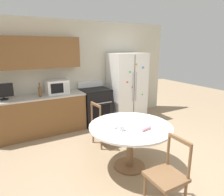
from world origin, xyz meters
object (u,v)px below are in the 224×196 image
(refrigerator, at_px, (127,86))
(oven_range, at_px, (95,106))
(microwave, at_px, (57,87))
(dining_chair_near, at_px, (168,175))
(candle_glass, at_px, (121,128))
(countertop_tv, at_px, (3,91))
(counter_bottle, at_px, (40,92))
(dining_chair_far, at_px, (103,124))

(refrigerator, bearing_deg, oven_range, 178.03)
(oven_range, bearing_deg, refrigerator, -1.97)
(microwave, xyz_separation_m, dining_chair_near, (0.51, -3.09, -0.62))
(dining_chair_near, xyz_separation_m, candle_glass, (-0.15, 0.84, 0.34))
(dining_chair_near, bearing_deg, candle_glass, 10.82)
(countertop_tv, xyz_separation_m, candle_glass, (1.48, -2.22, -0.30))
(oven_range, distance_m, microwave, 1.11)
(refrigerator, xyz_separation_m, microwave, (-1.89, 0.10, 0.16))
(oven_range, xyz_separation_m, candle_glass, (-0.58, -2.19, 0.31))
(refrigerator, xyz_separation_m, counter_bottle, (-2.30, -0.05, 0.12))
(microwave, distance_m, candle_glass, 2.30)
(countertop_tv, relative_size, counter_bottle, 1.23)
(counter_bottle, bearing_deg, candle_glass, -69.78)
(dining_chair_far, distance_m, candle_glass, 1.11)
(dining_chair_near, bearing_deg, oven_range, -7.39)
(dining_chair_near, bearing_deg, microwave, 10.05)
(refrigerator, relative_size, dining_chair_near, 2.00)
(dining_chair_far, bearing_deg, oven_range, 158.70)
(counter_bottle, xyz_separation_m, candle_glass, (0.77, -2.10, -0.24))
(oven_range, bearing_deg, countertop_tv, 179.08)
(refrigerator, bearing_deg, candle_glass, -125.29)
(refrigerator, xyz_separation_m, dining_chair_far, (-1.32, -1.13, -0.47))
(counter_bottle, bearing_deg, countertop_tv, 170.38)
(oven_range, bearing_deg, dining_chair_far, -107.52)
(dining_chair_near, xyz_separation_m, dining_chair_far, (0.06, 1.87, 0.00))
(refrigerator, relative_size, dining_chair_far, 2.00)
(countertop_tv, bearing_deg, dining_chair_near, -61.99)
(countertop_tv, bearing_deg, dining_chair_far, -35.27)
(countertop_tv, relative_size, dining_chair_near, 0.42)
(microwave, bearing_deg, oven_range, -3.81)
(countertop_tv, relative_size, dining_chair_far, 0.42)
(countertop_tv, xyz_separation_m, dining_chair_near, (1.63, -3.06, -0.65))
(refrigerator, height_order, countertop_tv, refrigerator)
(microwave, xyz_separation_m, dining_chair_far, (0.57, -1.22, -0.62))
(dining_chair_far, bearing_deg, candle_glass, -15.28)
(oven_range, distance_m, counter_bottle, 1.46)
(oven_range, height_order, counter_bottle, counter_bottle)
(dining_chair_far, bearing_deg, counter_bottle, -141.26)
(refrigerator, distance_m, counter_bottle, 2.30)
(microwave, height_order, counter_bottle, microwave)
(refrigerator, bearing_deg, microwave, 177.12)
(refrigerator, xyz_separation_m, oven_range, (-0.95, 0.03, -0.43))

